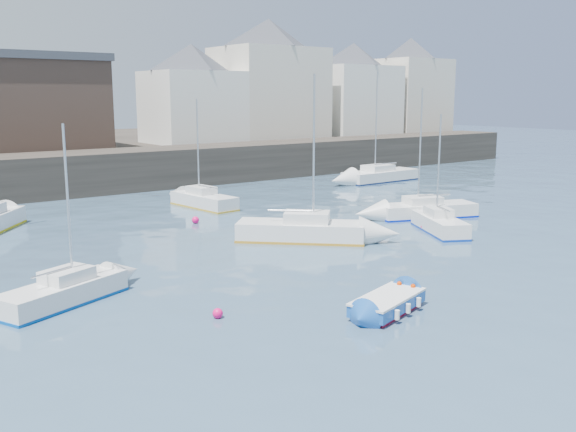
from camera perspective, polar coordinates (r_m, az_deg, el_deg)
water at (r=22.68m, az=18.65°, el=-8.26°), size 220.00×220.00×0.00m
quay_wall at (r=50.58m, az=-15.82°, el=3.87°), size 90.00×5.00×3.00m
land_strip at (r=67.64m, az=-21.35°, el=5.08°), size 90.00×32.00×2.80m
bldg_east_a at (r=65.97m, az=-1.70°, el=12.13°), size 13.36×13.36×11.80m
bldg_east_b at (r=72.46m, az=5.81°, el=11.20°), size 11.88×11.88×9.95m
bldg_east_c at (r=78.82m, az=10.75°, el=11.39°), size 11.14×11.14×10.95m
bldg_east_d at (r=60.78m, az=-8.50°, el=10.78°), size 11.14×11.14×8.95m
blue_dinghy at (r=21.79m, az=8.84°, el=-7.67°), size 3.39×2.19×0.60m
sailboat_a at (r=23.72m, az=-19.34°, el=-6.37°), size 4.99×3.27×6.21m
sailboat_b at (r=31.93m, az=1.20°, el=-1.27°), size 5.97×5.85×8.15m
sailboat_c at (r=34.82m, az=13.31°, el=-0.65°), size 3.53×4.85×6.18m
sailboat_d at (r=38.97m, az=12.18°, el=0.57°), size 6.22×3.83×7.56m
sailboat_f at (r=41.81m, az=-7.51°, el=1.43°), size 2.26×5.48×6.92m
sailboat_g at (r=54.59m, az=8.21°, el=3.60°), size 7.19×2.41×9.05m
buoy_near at (r=21.28m, az=-6.26°, el=-8.99°), size 0.34×0.34×0.34m
buoy_mid at (r=35.32m, az=11.99°, el=-1.22°), size 0.37×0.37×0.37m
buoy_far at (r=36.73m, az=-8.22°, el=-0.64°), size 0.41×0.41×0.41m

